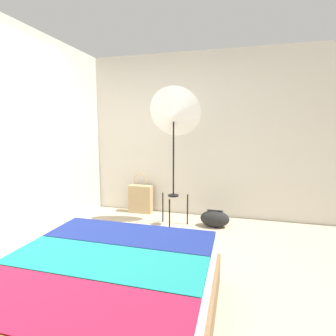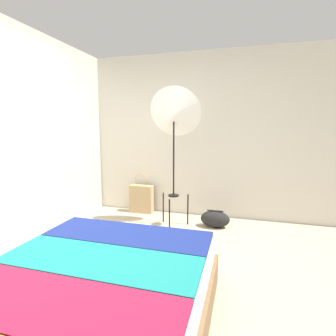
# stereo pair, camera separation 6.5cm
# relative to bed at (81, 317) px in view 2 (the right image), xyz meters

# --- Properties ---
(ground_plane) EXTENTS (14.00, 14.00, 0.00)m
(ground_plane) POSITION_rel_bed_xyz_m (-0.25, 0.68, -0.25)
(ground_plane) COLOR tan
(wall_back) EXTENTS (8.00, 0.05, 2.60)m
(wall_back) POSITION_rel_bed_xyz_m (-0.25, 2.92, 1.05)
(wall_back) COLOR beige
(wall_back) RESTS_ON ground_plane
(wall_side_left) EXTENTS (0.05, 8.00, 2.60)m
(wall_side_left) POSITION_rel_bed_xyz_m (-1.54, 1.68, 1.05)
(wall_side_left) COLOR beige
(wall_side_left) RESTS_ON ground_plane
(bed) EXTENTS (1.52, 2.09, 0.52)m
(bed) POSITION_rel_bed_xyz_m (0.00, 0.00, 0.00)
(bed) COLOR brown
(bed) RESTS_ON ground_plane
(photo_umbrella) EXTENTS (0.74, 0.47, 1.99)m
(photo_umbrella) POSITION_rel_bed_xyz_m (-0.00, 2.29, 1.35)
(photo_umbrella) COLOR black
(photo_umbrella) RESTS_ON ground_plane
(tote_bag) EXTENTS (0.39, 0.15, 0.67)m
(tote_bag) POSITION_rel_bed_xyz_m (-0.69, 2.75, -0.01)
(tote_bag) COLOR tan
(tote_bag) RESTS_ON ground_plane
(duffel_bag) EXTENTS (0.42, 0.24, 0.25)m
(duffel_bag) POSITION_rel_bed_xyz_m (0.59, 2.41, -0.13)
(duffel_bag) COLOR black
(duffel_bag) RESTS_ON ground_plane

